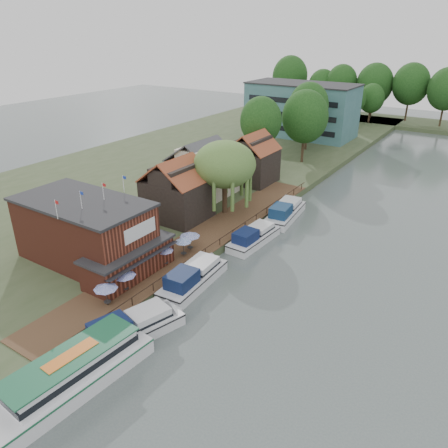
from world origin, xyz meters
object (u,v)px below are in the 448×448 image
Objects in this scene: cottage_c at (253,158)px; cruiser_1 at (193,275)px; cruiser_3 at (285,210)px; umbrella_0 at (106,294)px; tour_boat at (65,376)px; umbrella_1 at (125,281)px; cruiser_2 at (254,235)px; cottage_b at (202,167)px; swan at (125,352)px; hotel_block at (301,109)px; willow at (225,178)px; umbrella_2 at (165,256)px; cottage_a at (177,189)px; cruiser_0 at (132,325)px; umbrella_4 at (190,241)px; umbrella_3 at (183,247)px; pub at (98,235)px.

cruiser_1 is (10.43, -30.66, -3.92)m from cottage_c.
cruiser_3 is at bearing 85.20° from cruiser_1.
tour_boat is (4.80, -8.64, -0.70)m from umbrella_0.
cruiser_1 is at bearing -71.22° from cottage_c.
umbrella_1 is 0.24× the size of cruiser_2.
swan is at bearing -64.33° from cottage_b.
cottage_b is (4.00, -46.00, -1.90)m from hotel_block.
cruiser_1 reaches higher than swan.
willow is 25.76m from umbrella_0.
cruiser_1 is 11.90m from swan.
hotel_block is 69.08m from umbrella_2.
tour_boat is (0.64, -29.47, 0.37)m from cruiser_2.
cottage_a is 0.59× the size of tour_boat.
umbrella_1 is (6.42, -36.62, -2.96)m from cottage_c.
cruiser_0 is (12.08, -21.48, -3.93)m from cottage_a.
umbrella_1 is 10.66m from umbrella_4.
umbrella_3 is (6.72, -27.56, -2.96)m from cottage_c.
cruiser_3 is at bearing 76.05° from umbrella_4.
cruiser_3 is (4.22, 16.98, -0.95)m from umbrella_4.
cruiser_0 is at bearing -15.54° from umbrella_0.
willow is 12.93m from umbrella_4.
cottage_b is at bearing 146.31° from willow.
cruiser_2 is (10.85, -18.43, -4.03)m from cottage_c.
swan is (20.05, -79.39, -6.93)m from hotel_block.
umbrella_1 is at bearing -67.16° from cottage_a.
cottage_b reaches higher than umbrella_4.
pub is 15.05m from cottage_a.
pub is 1.86× the size of cruiser_0.
umbrella_2 reaches higher than cruiser_3.
willow reaches higher than cottage_a.
cruiser_0 is at bearing -60.65° from cottage_a.
cottage_b is 0.92× the size of willow.
umbrella_0 is 2.65m from umbrella_1.
umbrella_4 is at bearing -58.36° from cottage_b.
willow reaches higher than cottage_b.
cottage_a is at bearing -93.01° from cottage_c.
umbrella_0 reaches higher than cruiser_3.
cottage_b is at bearing 131.80° from cruiser_0.
umbrella_0 is 13.30m from umbrella_4.
cottage_a is 21.87m from umbrella_0.
umbrella_3 is at bearing -77.16° from hotel_block.
umbrella_3 is at bearing -76.65° from willow.
cottage_c is 37.30m from umbrella_1.
tour_boat is at bearing -90.61° from cruiser_1.
umbrella_4 reaches higher than swan.
hotel_block is 49.97m from cruiser_3.
umbrella_4 is 0.23× the size of cruiser_0.
pub is 7.69m from umbrella_2.
cottage_a is 3.53× the size of umbrella_4.
cruiser_3 is (7.17, 5.02, -4.87)m from willow.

